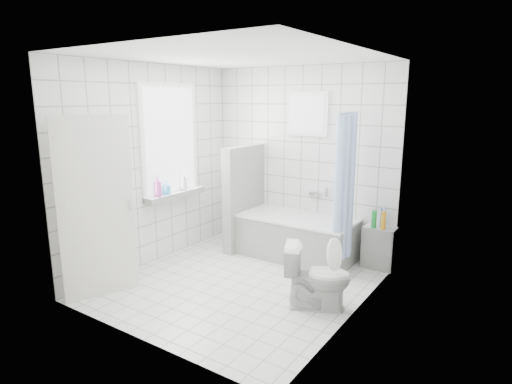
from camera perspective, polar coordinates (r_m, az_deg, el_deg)
The scene contains 19 objects.
ground at distance 5.24m, azimuth -2.15°, elevation -11.99°, with size 3.00×3.00×0.00m, color white.
ceiling at distance 4.79m, azimuth -2.41°, elevation 17.63°, with size 3.00×3.00×0.00m, color white.
wall_back at distance 6.11m, azimuth 6.04°, elevation 4.22°, with size 2.80×0.02×2.60m, color white.
wall_front at distance 3.77m, azimuth -15.80°, elevation -1.34°, with size 2.80×0.02×2.60m, color white.
wall_left at distance 5.77m, azimuth -13.61°, elevation 3.46°, with size 0.02×3.00×2.60m, color white.
wall_right at distance 4.20m, azimuth 13.40°, elevation 0.18°, with size 0.02×3.00×2.60m, color white.
window_left at distance 5.91m, azimuth -11.32°, elevation 6.71°, with size 0.01×0.90×1.40m, color white.
window_back at distance 5.97m, azimuth 6.84°, elevation 10.28°, with size 0.50×0.01×0.50m, color white.
window_sill at distance 5.99m, azimuth -10.72°, elevation -0.36°, with size 0.18×1.02×0.08m, color white.
door at distance 4.91m, azimuth -20.51°, elevation -2.10°, with size 0.04×0.80×2.00m, color silver.
bathtub at distance 5.95m, azimuth 5.45°, elevation -6.00°, with size 1.57×0.77×0.58m.
partition_wall at distance 6.21m, azimuth -1.60°, elevation -0.74°, with size 0.15×0.85×1.50m, color white.
tiled_ledge at distance 5.79m, azimuth 16.11°, elevation -7.14°, with size 0.40×0.24×0.55m, color white.
toilet at distance 4.58m, azimuth 8.18°, elevation -11.09°, with size 0.39×0.68×0.69m, color white.
curtain_rod at distance 5.32m, azimuth 12.72°, elevation 10.35°, with size 0.02×0.02×0.80m, color silver.
shower_curtain at distance 5.30m, azimuth 11.75°, elevation 0.58°, with size 0.14×0.48×1.78m, color #4575CD, non-canonical shape.
tub_faucet at distance 6.04m, azimuth 7.91°, elevation -0.26°, with size 0.18×0.06×0.06m, color silver.
sill_bottles at distance 5.88m, azimuth -11.44°, elevation 1.02°, with size 0.11×0.59×0.27m.
ledge_bottles at distance 5.63m, azimuth 16.23°, elevation -3.50°, with size 0.18×0.15×0.25m.
Camera 1 is at (2.81, -3.86, 2.17)m, focal length 30.00 mm.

